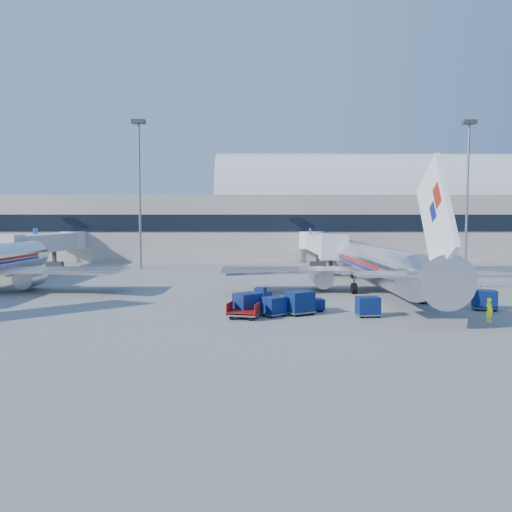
{
  "coord_description": "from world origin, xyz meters",
  "views": [
    {
      "loc": [
        -2.89,
        -46.34,
        7.33
      ],
      "look_at": [
        -2.49,
        6.0,
        3.67
      ],
      "focal_mm": 35.0,
      "sensor_mm": 36.0,
      "label": 1
    }
  ],
  "objects_px": {
    "mast_west": "(139,172)",
    "barrier_mid": "(498,291)",
    "tug_left": "(262,295)",
    "cart_solo_near": "(368,306)",
    "cart_solo_far": "(485,299)",
    "ramp_worker": "(489,310)",
    "jetbridge_mid": "(48,243)",
    "mast_east": "(468,172)",
    "cart_train_a": "(300,302)",
    "barrier_near": "(465,291)",
    "cart_train_b": "(274,306)",
    "tug_right": "(429,296)",
    "tug_lead": "(307,302)",
    "cart_train_c": "(247,304)",
    "airliner_main": "(378,264)",
    "jetbridge_near": "(320,243)",
    "cart_open_red": "(244,313)"
  },
  "relations": [
    {
      "from": "mast_west",
      "to": "cart_solo_near",
      "type": "bearing_deg",
      "value": -56.03
    },
    {
      "from": "tug_lead",
      "to": "mast_west",
      "type": "bearing_deg",
      "value": 112.35
    },
    {
      "from": "mast_west",
      "to": "cart_train_a",
      "type": "distance_m",
      "value": 45.18
    },
    {
      "from": "tug_lead",
      "to": "ramp_worker",
      "type": "xyz_separation_m",
      "value": [
        12.86,
        -4.26,
        0.13
      ]
    },
    {
      "from": "jetbridge_near",
      "to": "cart_solo_far",
      "type": "distance_m",
      "value": 37.67
    },
    {
      "from": "cart_train_b",
      "to": "cart_train_c",
      "type": "xyz_separation_m",
      "value": [
        -2.08,
        0.22,
        0.14
      ]
    },
    {
      "from": "barrier_near",
      "to": "barrier_mid",
      "type": "xyz_separation_m",
      "value": [
        3.3,
        0.0,
        0.0
      ]
    },
    {
      "from": "barrier_near",
      "to": "ramp_worker",
      "type": "height_order",
      "value": "ramp_worker"
    },
    {
      "from": "jetbridge_near",
      "to": "jetbridge_mid",
      "type": "relative_size",
      "value": 1.0
    },
    {
      "from": "mast_east",
      "to": "cart_train_c",
      "type": "xyz_separation_m",
      "value": [
        -33.26,
        -38.03,
        -13.85
      ]
    },
    {
      "from": "tug_right",
      "to": "cart_train_c",
      "type": "bearing_deg",
      "value": -151.08
    },
    {
      "from": "mast_east",
      "to": "cart_train_a",
      "type": "relative_size",
      "value": 8.64
    },
    {
      "from": "cart_train_b",
      "to": "cart_solo_far",
      "type": "distance_m",
      "value": 17.67
    },
    {
      "from": "mast_west",
      "to": "barrier_mid",
      "type": "xyz_separation_m",
      "value": [
        41.3,
        -28.0,
        -14.34
      ]
    },
    {
      "from": "airliner_main",
      "to": "barrier_near",
      "type": "height_order",
      "value": "airliner_main"
    },
    {
      "from": "cart_train_b",
      "to": "cart_train_c",
      "type": "bearing_deg",
      "value": 135.19
    },
    {
      "from": "ramp_worker",
      "to": "barrier_near",
      "type": "bearing_deg",
      "value": -25.82
    },
    {
      "from": "jetbridge_near",
      "to": "barrier_near",
      "type": "distance_m",
      "value": 30.82
    },
    {
      "from": "tug_right",
      "to": "mast_west",
      "type": "bearing_deg",
      "value": 145.03
    },
    {
      "from": "cart_train_a",
      "to": "barrier_mid",
      "type": "bearing_deg",
      "value": -5.42
    },
    {
      "from": "mast_east",
      "to": "barrier_near",
      "type": "bearing_deg",
      "value": -113.2
    },
    {
      "from": "tug_right",
      "to": "cart_train_c",
      "type": "xyz_separation_m",
      "value": [
        -16.18,
        -5.7,
        0.24
      ]
    },
    {
      "from": "cart_solo_far",
      "to": "ramp_worker",
      "type": "xyz_separation_m",
      "value": [
        -1.9,
        -4.81,
        0.0
      ]
    },
    {
      "from": "cart_train_a",
      "to": "cart_train_b",
      "type": "height_order",
      "value": "cart_train_a"
    },
    {
      "from": "mast_east",
      "to": "cart_open_red",
      "type": "distance_m",
      "value": 53.67
    },
    {
      "from": "cart_train_a",
      "to": "jetbridge_near",
      "type": "bearing_deg",
      "value": 49.38
    },
    {
      "from": "tug_left",
      "to": "barrier_mid",
      "type": "bearing_deg",
      "value": -57.66
    },
    {
      "from": "jetbridge_mid",
      "to": "barrier_near",
      "type": "bearing_deg",
      "value": -28.8
    },
    {
      "from": "cart_train_a",
      "to": "cart_solo_far",
      "type": "height_order",
      "value": "cart_train_a"
    },
    {
      "from": "jetbridge_mid",
      "to": "tug_left",
      "type": "xyz_separation_m",
      "value": [
        32.4,
        -32.35,
        -3.3
      ]
    },
    {
      "from": "cart_solo_far",
      "to": "ramp_worker",
      "type": "distance_m",
      "value": 5.17
    },
    {
      "from": "airliner_main",
      "to": "ramp_worker",
      "type": "bearing_deg",
      "value": -73.65
    },
    {
      "from": "mast_east",
      "to": "cart_train_b",
      "type": "xyz_separation_m",
      "value": [
        -31.18,
        -38.25,
        -13.99
      ]
    },
    {
      "from": "jetbridge_mid",
      "to": "mast_west",
      "type": "relative_size",
      "value": 1.22
    },
    {
      "from": "airliner_main",
      "to": "cart_train_b",
      "type": "height_order",
      "value": "airliner_main"
    },
    {
      "from": "tug_lead",
      "to": "tug_right",
      "type": "height_order",
      "value": "tug_lead"
    },
    {
      "from": "tug_right",
      "to": "cart_open_red",
      "type": "height_order",
      "value": "tug_right"
    },
    {
      "from": "mast_east",
      "to": "cart_solo_near",
      "type": "bearing_deg",
      "value": -121.9
    },
    {
      "from": "cart_train_a",
      "to": "cart_train_c",
      "type": "xyz_separation_m",
      "value": [
        -4.09,
        -0.39,
        -0.04
      ]
    },
    {
      "from": "jetbridge_mid",
      "to": "barrier_near",
      "type": "distance_m",
      "value": 59.9
    },
    {
      "from": "mast_west",
      "to": "tug_left",
      "type": "distance_m",
      "value": 38.98
    },
    {
      "from": "barrier_near",
      "to": "tug_right",
      "type": "relative_size",
      "value": 1.19
    },
    {
      "from": "jetbridge_near",
      "to": "cart_train_b",
      "type": "height_order",
      "value": "jetbridge_near"
    },
    {
      "from": "tug_lead",
      "to": "cart_train_b",
      "type": "distance_m",
      "value": 3.38
    },
    {
      "from": "airliner_main",
      "to": "mast_east",
      "type": "relative_size",
      "value": 1.65
    },
    {
      "from": "cart_train_a",
      "to": "ramp_worker",
      "type": "relative_size",
      "value": 1.49
    },
    {
      "from": "tug_right",
      "to": "cart_train_b",
      "type": "relative_size",
      "value": 1.18
    },
    {
      "from": "airliner_main",
      "to": "barrier_mid",
      "type": "height_order",
      "value": "airliner_main"
    },
    {
      "from": "barrier_mid",
      "to": "cart_train_a",
      "type": "height_order",
      "value": "cart_train_a"
    },
    {
      "from": "tug_left",
      "to": "jetbridge_near",
      "type": "bearing_deg",
      "value": 7.16
    }
  ]
}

